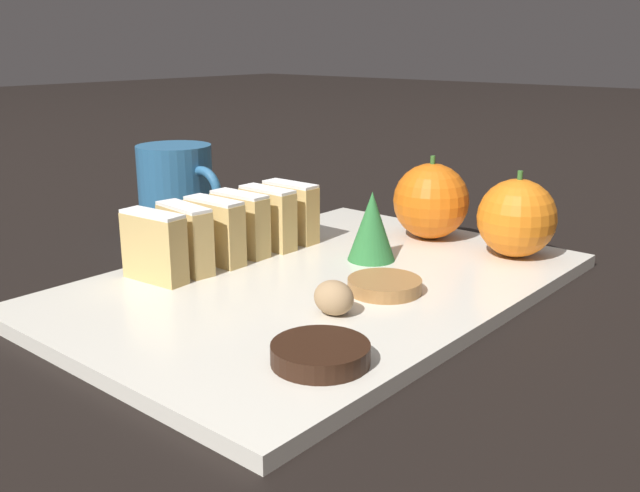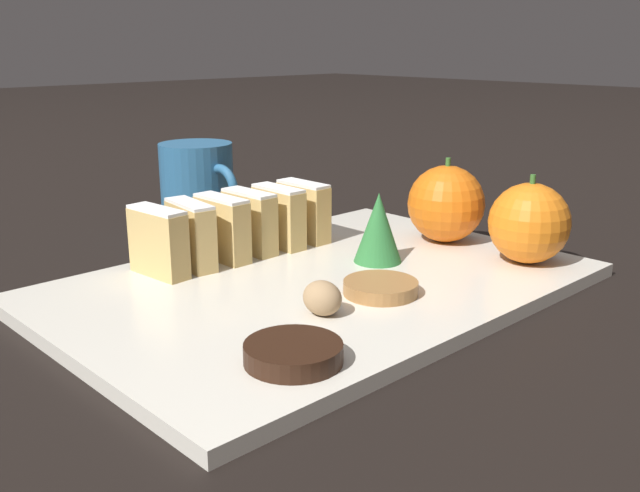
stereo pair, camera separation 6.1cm
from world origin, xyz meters
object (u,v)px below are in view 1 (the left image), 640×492
object	(u,v)px
orange_near	(430,201)
coffee_mug	(177,190)
orange_far	(517,218)
walnut	(334,298)
chocolate_cookie	(320,354)

from	to	relation	value
orange_near	coffee_mug	bearing A→B (deg)	-152.10
orange_far	coffee_mug	bearing A→B (deg)	-159.71
walnut	coffee_mug	distance (m)	0.33
orange_near	orange_far	bearing A→B (deg)	-2.07
orange_far	chocolate_cookie	xyz separation A→B (m)	(0.01, -0.30, -0.03)
walnut	chocolate_cookie	distance (m)	0.09
walnut	orange_far	bearing A→B (deg)	81.21
chocolate_cookie	coffee_mug	distance (m)	0.40
orange_far	walnut	distance (m)	0.24
chocolate_cookie	coffee_mug	bearing A→B (deg)	154.23
orange_near	coffee_mug	distance (m)	0.28
chocolate_cookie	coffee_mug	size ratio (longest dim) A/B	0.56
orange_near	coffee_mug	size ratio (longest dim) A/B	0.75
walnut	coffee_mug	world-z (taller)	coffee_mug
coffee_mug	chocolate_cookie	bearing A→B (deg)	-25.77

